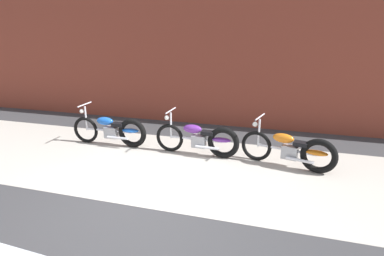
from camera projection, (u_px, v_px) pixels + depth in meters
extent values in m
plane|color=#38383A|center=(139.00, 207.00, 5.12)|extent=(80.00, 80.00, 0.00)
cube|color=#B2ADA3|center=(174.00, 165.00, 6.72)|extent=(36.00, 3.50, 0.01)
cube|color=brown|center=(212.00, 40.00, 9.13)|extent=(36.00, 0.50, 5.04)
torus|color=black|center=(86.00, 130.00, 7.99)|extent=(0.68, 0.10, 0.68)
torus|color=black|center=(132.00, 133.00, 7.66)|extent=(0.73, 0.15, 0.73)
cylinder|color=silver|center=(109.00, 130.00, 7.81)|extent=(1.24, 0.08, 0.06)
cube|color=#99999E|center=(112.00, 132.00, 7.81)|extent=(0.32, 0.23, 0.28)
ellipsoid|color=blue|center=(105.00, 121.00, 7.76)|extent=(0.44, 0.20, 0.20)
ellipsoid|color=blue|center=(130.00, 131.00, 7.65)|extent=(0.44, 0.19, 0.10)
cube|color=black|center=(118.00, 124.00, 7.69)|extent=(0.28, 0.21, 0.08)
cylinder|color=silver|center=(86.00, 118.00, 7.88)|extent=(0.04, 0.04, 0.62)
cylinder|color=silver|center=(85.00, 104.00, 7.78)|extent=(0.04, 0.58, 0.03)
sphere|color=white|center=(82.00, 111.00, 7.85)|extent=(0.11, 0.11, 0.11)
cylinder|color=silver|center=(118.00, 138.00, 7.63)|extent=(0.55, 0.07, 0.06)
torus|color=black|center=(170.00, 138.00, 7.40)|extent=(0.68, 0.10, 0.68)
torus|color=black|center=(223.00, 143.00, 7.00)|extent=(0.73, 0.16, 0.73)
cylinder|color=silver|center=(196.00, 139.00, 7.19)|extent=(1.24, 0.10, 0.06)
cube|color=#99999E|center=(199.00, 141.00, 7.18)|extent=(0.33, 0.23, 0.28)
ellipsoid|color=#6B2D93|center=(192.00, 129.00, 7.14)|extent=(0.45, 0.21, 0.20)
ellipsoid|color=#6B2D93|center=(221.00, 140.00, 7.00)|extent=(0.45, 0.20, 0.10)
cube|color=black|center=(208.00, 133.00, 7.05)|extent=(0.29, 0.21, 0.08)
cylinder|color=silver|center=(171.00, 125.00, 7.29)|extent=(0.05, 0.05, 0.62)
cylinder|color=silver|center=(171.00, 111.00, 7.18)|extent=(0.05, 0.58, 0.03)
sphere|color=white|center=(167.00, 118.00, 7.27)|extent=(0.11, 0.11, 0.11)
cylinder|color=silver|center=(207.00, 148.00, 6.99)|extent=(0.55, 0.08, 0.06)
torus|color=black|center=(256.00, 146.00, 6.88)|extent=(0.68, 0.24, 0.68)
torus|color=black|center=(319.00, 156.00, 6.25)|extent=(0.74, 0.30, 0.73)
cylinder|color=silver|center=(286.00, 150.00, 6.56)|extent=(1.21, 0.35, 0.06)
cube|color=#99999E|center=(290.00, 152.00, 6.53)|extent=(0.36, 0.29, 0.28)
ellipsoid|color=orange|center=(283.00, 138.00, 6.52)|extent=(0.47, 0.29, 0.20)
ellipsoid|color=orange|center=(316.00, 153.00, 6.26)|extent=(0.47, 0.28, 0.10)
cube|color=black|center=(301.00, 144.00, 6.37)|extent=(0.32, 0.26, 0.08)
cylinder|color=silver|center=(259.00, 133.00, 6.77)|extent=(0.05, 0.05, 0.62)
cylinder|color=silver|center=(260.00, 117.00, 6.66)|extent=(0.17, 0.57, 0.03)
sphere|color=white|center=(255.00, 124.00, 6.76)|extent=(0.11, 0.11, 0.11)
cylinder|color=silver|center=(300.00, 160.00, 6.32)|extent=(0.55, 0.19, 0.06)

